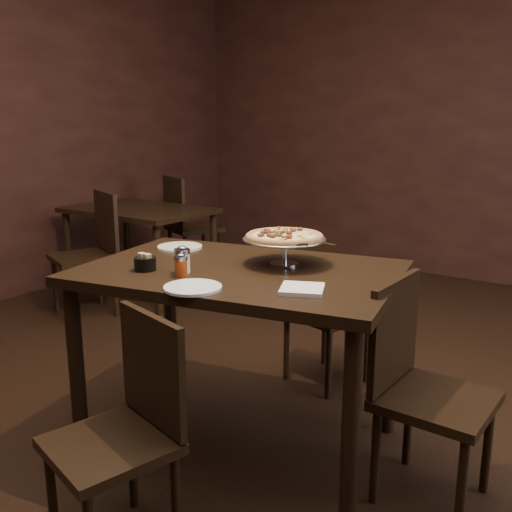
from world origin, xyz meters
The scene contains 16 objects.
room centered at (0.06, 0.03, 1.40)m, with size 6.04×7.04×2.84m.
dining_table centered at (-0.08, -0.01, 0.72)m, with size 1.48×1.13×0.83m.
background_table centered at (-2.20, 1.43, 0.65)m, with size 1.19×0.79×0.74m.
pizza_stand centered at (0.04, 0.15, 0.96)m, with size 0.37×0.37×0.15m.
parmesan_shaker centered at (-0.23, -0.21, 0.89)m, with size 0.07×0.07×0.12m.
pepper_flake_shaker centered at (-0.20, -0.25, 0.88)m, with size 0.05×0.05×0.09m.
packet_caddy centered at (-0.39, -0.27, 0.86)m, with size 0.09×0.09×0.07m.
napkin_stack centered at (0.32, -0.16, 0.84)m, with size 0.16×0.16×0.02m, color white.
plate_left centered at (-0.57, 0.14, 0.84)m, with size 0.22×0.22×0.01m, color white.
plate_near centered at (-0.04, -0.37, 0.84)m, with size 0.22×0.22×0.01m, color white.
serving_spatula centered at (0.16, 0.05, 0.95)m, with size 0.14×0.14×0.02m.
chair_far centered at (-0.09, 0.73, 0.47)m, with size 0.48×0.48×0.85m.
chair_near centered at (-0.03, -0.74, 0.45)m, with size 0.47×0.47×0.82m.
chair_side centered at (0.70, 0.10, 0.47)m, with size 0.42×0.42×0.86m.
bg_chair_far centered at (-2.26, 2.10, 0.52)m, with size 0.59×0.59×0.95m.
bg_chair_near centered at (-2.11, 0.85, 0.51)m, with size 0.56×0.56×0.93m.
Camera 1 is at (1.34, -1.92, 1.44)m, focal length 40.00 mm.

